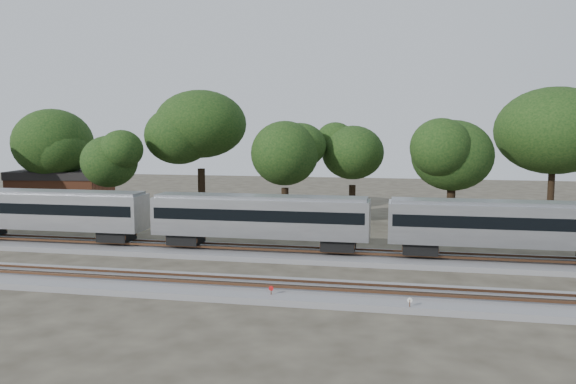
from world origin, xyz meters
TOP-DOWN VIEW (x-y plane):
  - ground at (0.00, 0.00)m, footprint 160.00×160.00m
  - track_far at (0.00, 6.00)m, footprint 160.00×5.00m
  - track_near at (0.00, -4.00)m, footprint 160.00×5.00m
  - train at (0.71, 6.00)m, footprint 89.87×3.10m
  - switch_stand_red at (4.08, -5.57)m, footprint 0.29×0.07m
  - switch_stand_white at (12.00, -6.32)m, footprint 0.29×0.05m
  - switch_lever at (4.83, -5.65)m, footprint 0.51×0.32m
  - brick_building at (-28.68, 24.26)m, footprint 11.56×8.89m
  - tree_1 at (-28.74, 22.99)m, footprint 8.51×8.51m
  - tree_2 at (-17.96, 16.35)m, footprint 6.83×6.83m
  - tree_3 at (-10.12, 22.15)m, footprint 10.75×10.75m
  - tree_4 at (0.02, 18.74)m, footprint 7.74×7.74m
  - tree_5 at (6.47, 23.36)m, footprint 7.67×7.67m
  - tree_6 at (16.55, 21.47)m, footprint 7.54×7.54m
  - tree_7 at (27.19, 26.53)m, footprint 10.03×10.03m

SIDE VIEW (x-z plane):
  - ground at x=0.00m, z-range 0.00..0.00m
  - switch_lever at x=4.83m, z-range 0.00..0.30m
  - track_far at x=0.00m, z-range -0.16..0.57m
  - track_near at x=0.00m, z-range -0.16..0.57m
  - switch_stand_white at x=12.00m, z-range 0.13..1.03m
  - switch_stand_red at x=4.08m, z-range 0.13..1.04m
  - brick_building at x=-28.68m, z-range 0.02..5.13m
  - train at x=0.71m, z-range 0.91..5.47m
  - tree_2 at x=-17.96m, z-range 1.88..11.51m
  - tree_6 at x=16.55m, z-range 2.08..12.71m
  - tree_5 at x=6.47m, z-range 2.12..12.93m
  - tree_4 at x=0.02m, z-range 2.14..13.05m
  - tree_1 at x=-28.74m, z-range 2.36..14.35m
  - tree_7 at x=27.19m, z-range 2.79..16.93m
  - tree_3 at x=-10.12m, z-range 2.99..18.14m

